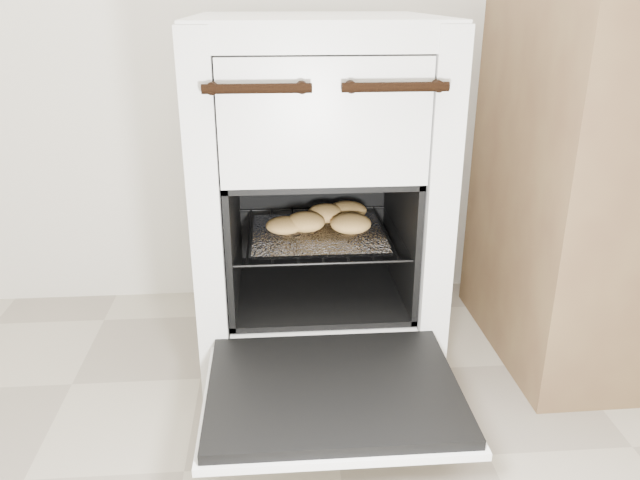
% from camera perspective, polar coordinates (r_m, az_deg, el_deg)
% --- Properties ---
extents(stove, '(0.59, 0.65, 0.90)m').
position_cam_1_polar(stove, '(1.64, -0.38, 3.40)').
color(stove, silver).
rests_on(stove, ground).
extents(oven_door, '(0.53, 0.41, 0.04)m').
position_cam_1_polar(oven_door, '(1.31, 1.22, -13.68)').
color(oven_door, black).
rests_on(oven_door, stove).
extents(oven_rack, '(0.43, 0.41, 0.01)m').
position_cam_1_polar(oven_rack, '(1.60, -0.22, 0.62)').
color(oven_rack, black).
rests_on(oven_rack, stove).
extents(foil_sheet, '(0.33, 0.29, 0.01)m').
position_cam_1_polar(foil_sheet, '(1.58, -0.16, 0.56)').
color(foil_sheet, silver).
rests_on(foil_sheet, oven_rack).
extents(baked_rolls, '(0.30, 0.23, 0.05)m').
position_cam_1_polar(baked_rolls, '(1.62, 0.51, 2.00)').
color(baked_rolls, tan).
rests_on(baked_rolls, foil_sheet).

